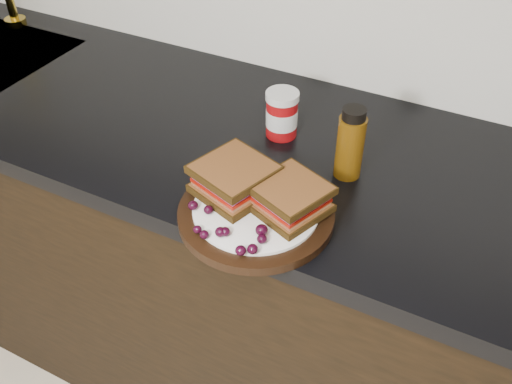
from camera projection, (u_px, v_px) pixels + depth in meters
base_cabinets at (314, 308)px, 1.46m from camera, size 3.96×0.58×0.86m
countertop at (328, 169)px, 1.17m from camera, size 3.98×0.60×0.04m
plate at (256, 214)px, 1.02m from camera, size 0.28×0.28×0.02m
sandwich_left at (234, 179)px, 1.02m from camera, size 0.16×0.16×0.06m
sandwich_right at (290, 198)px, 0.99m from camera, size 0.15×0.15×0.05m
grape_0 at (193, 205)px, 1.00m from camera, size 0.02×0.02×0.02m
grape_1 at (208, 210)px, 0.99m from camera, size 0.02×0.02×0.02m
grape_2 at (197, 229)px, 0.96m from camera, size 0.02×0.02×0.01m
grape_3 at (204, 235)px, 0.95m from camera, size 0.02×0.02×0.01m
grape_4 at (220, 232)px, 0.95m from camera, size 0.02×0.02×0.02m
grape_5 at (225, 232)px, 0.95m from camera, size 0.02×0.02×0.02m
grape_6 at (241, 250)px, 0.92m from camera, size 0.02×0.02×0.02m
grape_7 at (253, 249)px, 0.92m from camera, size 0.02×0.02×0.02m
grape_8 at (262, 239)px, 0.94m from camera, size 0.02×0.02×0.02m
grape_9 at (262, 230)px, 0.95m from camera, size 0.02×0.02×0.02m
grape_10 at (291, 227)px, 0.96m from camera, size 0.02×0.02×0.02m
grape_11 at (287, 218)px, 0.97m from camera, size 0.02×0.02×0.02m
grape_12 at (293, 221)px, 0.97m from camera, size 0.02×0.02×0.02m
grape_13 at (306, 211)px, 0.99m from camera, size 0.02×0.02×0.01m
grape_14 at (303, 200)px, 1.01m from camera, size 0.02×0.02×0.02m
grape_15 at (245, 186)px, 1.04m from camera, size 0.02×0.02×0.02m
grape_16 at (234, 184)px, 1.05m from camera, size 0.02×0.02×0.02m
grape_17 at (227, 185)px, 1.04m from camera, size 0.02×0.02×0.02m
grape_18 at (214, 194)px, 1.03m from camera, size 0.02×0.02×0.02m
grape_19 at (207, 191)px, 1.03m from camera, size 0.02×0.02×0.02m
grape_20 at (246, 190)px, 1.03m from camera, size 0.02×0.02×0.02m
grape_21 at (233, 187)px, 1.04m from camera, size 0.02×0.02×0.02m
grape_22 at (225, 195)px, 1.02m from camera, size 0.02×0.02×0.02m
condiment_jar at (282, 114)px, 1.19m from camera, size 0.08×0.08×0.10m
oil_bottle at (350, 143)px, 1.07m from camera, size 0.06×0.06×0.15m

